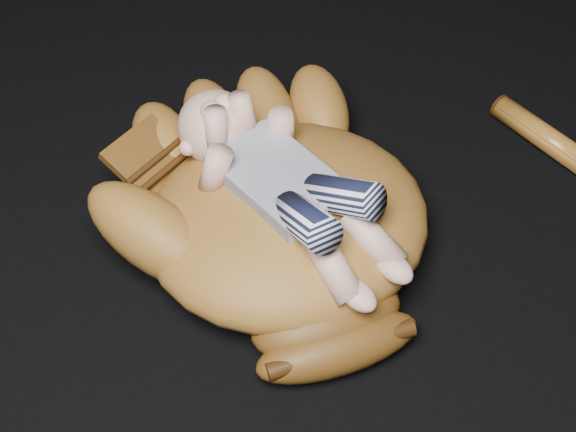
# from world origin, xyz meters

# --- Properties ---
(baseball_glove) EXTENTS (0.55, 0.61, 0.17)m
(baseball_glove) POSITION_xyz_m (-0.18, 0.18, 0.09)
(baseball_glove) COLOR brown
(baseball_glove) RESTS_ON ground
(newborn_baby) EXTENTS (0.27, 0.42, 0.16)m
(newborn_baby) POSITION_xyz_m (-0.18, 0.17, 0.14)
(newborn_baby) COLOR #D49F88
(newborn_baby) RESTS_ON baseball_glove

